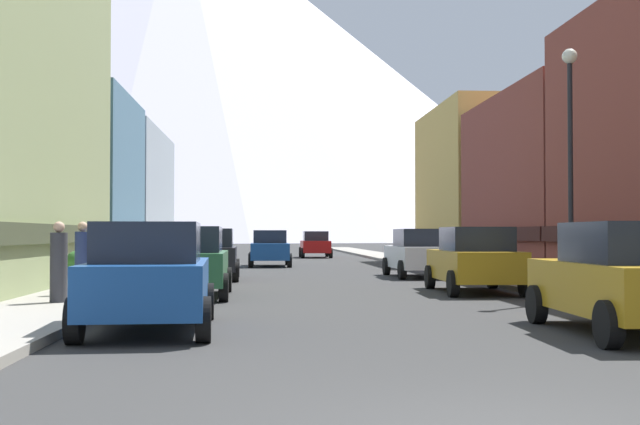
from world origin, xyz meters
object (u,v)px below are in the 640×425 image
object	(u,v)px
pedestrian_2	(106,257)
streetlamp_right	(570,133)
car_right_2	(419,253)
car_driving_0	(315,244)
car_right_0	(627,278)
pedestrian_0	(82,261)
car_right_1	(475,260)
car_left_2	(210,254)
pedestrian_1	(59,265)
potted_plant_0	(76,266)
car_left_0	(150,276)
car_driving_1	(270,248)
car_left_1	(189,261)

from	to	relation	value
pedestrian_2	streetlamp_right	xyz separation A→B (m)	(11.60, -4.00, 3.03)
car_right_2	car_driving_0	xyz separation A→B (m)	(-2.20, 25.74, 0.00)
car_right_0	pedestrian_0	world-z (taller)	pedestrian_0
car_right_1	car_left_2	bearing A→B (deg)	137.42
car_left_2	car_right_0	size ratio (longest dim) A/B	1.00
pedestrian_0	pedestrian_2	xyz separation A→B (m)	(-0.00, 2.99, 0.00)
pedestrian_2	car_driving_0	bearing A→B (deg)	76.55
pedestrian_1	streetlamp_right	size ratio (longest dim) A/B	0.29
car_right_0	potted_plant_0	xyz separation A→B (m)	(-10.80, 10.21, -0.18)
car_right_2	potted_plant_0	size ratio (longest dim) A/B	4.49
car_right_2	car_left_2	bearing A→B (deg)	-171.61
car_left_0	car_left_2	bearing A→B (deg)	90.01
pedestrian_0	streetlamp_right	xyz separation A→B (m)	(11.60, -1.01, 3.03)
car_driving_1	pedestrian_0	bearing A→B (deg)	-102.56
car_right_0	car_right_1	world-z (taller)	same
car_left_1	pedestrian_1	distance (m)	4.05
car_driving_1	streetlamp_right	world-z (taller)	streetlamp_right
car_right_0	streetlamp_right	bearing A→B (deg)	76.43
pedestrian_1	car_right_1	bearing A→B (deg)	23.07
car_left_0	car_right_1	size ratio (longest dim) A/B	1.01
car_driving_1	pedestrian_2	bearing A→B (deg)	-104.58
car_left_1	pedestrian_0	xyz separation A→B (m)	(-2.45, -0.92, 0.06)
car_left_0	car_right_2	size ratio (longest dim) A/B	1.01
car_right_0	car_left_1	bearing A→B (deg)	132.24
car_left_2	car_right_2	size ratio (longest dim) A/B	1.00
pedestrian_0	pedestrian_1	size ratio (longest dim) A/B	1.02
car_driving_1	pedestrian_1	bearing A→B (deg)	-101.35
car_right_0	car_driving_0	size ratio (longest dim) A/B	1.01
car_driving_0	streetlamp_right	bearing A→B (deg)	-84.19
car_left_0	car_driving_0	xyz separation A→B (m)	(5.40, 42.21, 0.00)
car_left_1	car_driving_1	xyz separation A→B (m)	(2.20, 19.95, 0.00)
pedestrian_2	streetlamp_right	distance (m)	12.64
pedestrian_1	pedestrian_2	distance (m)	5.30
car_left_1	car_driving_0	bearing A→B (deg)	81.21
car_right_0	car_driving_1	xyz separation A→B (m)	(-5.40, 28.31, 0.00)
car_right_1	pedestrian_2	distance (m)	10.10
pedestrian_0	streetlamp_right	bearing A→B (deg)	-4.98
car_right_1	pedestrian_1	xyz separation A→B (m)	(-10.05, -4.28, 0.04)
pedestrian_0	pedestrian_2	distance (m)	2.99
car_right_0	pedestrian_1	bearing A→B (deg)	152.91
car_left_1	pedestrian_2	size ratio (longest dim) A/B	2.53
pedestrian_0	pedestrian_2	size ratio (longest dim) A/B	0.99
pedestrian_1	pedestrian_2	xyz separation A→B (m)	(-0.00, 5.30, 0.02)
car_driving_1	car_right_1	bearing A→B (deg)	-74.05
car_left_2	car_right_1	world-z (taller)	same
car_right_1	streetlamp_right	world-z (taller)	streetlamp_right
pedestrian_1	pedestrian_2	size ratio (longest dim) A/B	0.98
car_left_0	pedestrian_2	xyz separation A→B (m)	(-2.45, 9.38, 0.06)
car_left_0	car_driving_0	bearing A→B (deg)	82.71
car_left_0	car_left_2	size ratio (longest dim) A/B	1.01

